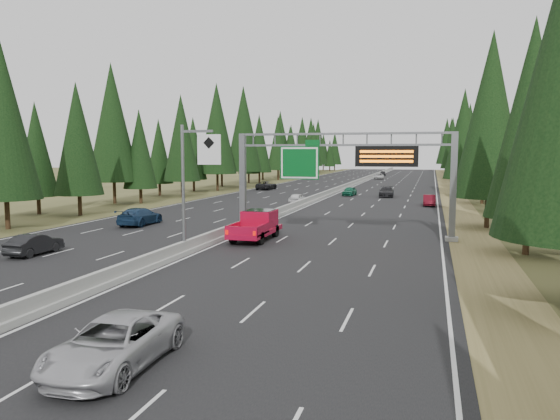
# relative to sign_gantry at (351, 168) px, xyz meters

# --- Properties ---
(road) EXTENTS (32.00, 260.00, 0.08)m
(road) POSITION_rel_sign_gantry_xyz_m (-8.92, 45.12, -5.23)
(road) COLOR black
(road) RESTS_ON ground
(shoulder_right) EXTENTS (3.60, 260.00, 0.06)m
(shoulder_right) POSITION_rel_sign_gantry_xyz_m (8.88, 45.12, -5.24)
(shoulder_right) COLOR olive
(shoulder_right) RESTS_ON ground
(shoulder_left) EXTENTS (3.60, 260.00, 0.06)m
(shoulder_left) POSITION_rel_sign_gantry_xyz_m (-26.72, 45.12, -5.24)
(shoulder_left) COLOR #454621
(shoulder_left) RESTS_ON ground
(median_barrier) EXTENTS (0.70, 260.00, 0.85)m
(median_barrier) POSITION_rel_sign_gantry_xyz_m (-8.92, 45.12, -4.85)
(median_barrier) COLOR gray
(median_barrier) RESTS_ON road
(sign_gantry) EXTENTS (16.75, 0.98, 7.80)m
(sign_gantry) POSITION_rel_sign_gantry_xyz_m (0.00, 0.00, 0.00)
(sign_gantry) COLOR slate
(sign_gantry) RESTS_ON road
(hov_sign_pole) EXTENTS (2.80, 0.50, 8.00)m
(hov_sign_pole) POSITION_rel_sign_gantry_xyz_m (-8.33, -9.92, -0.54)
(hov_sign_pole) COLOR slate
(hov_sign_pole) RESTS_ON road
(tree_row_right) EXTENTS (12.28, 245.30, 18.86)m
(tree_row_right) POSITION_rel_sign_gantry_xyz_m (13.07, 42.61, 3.82)
(tree_row_right) COLOR black
(tree_row_right) RESTS_ON ground
(tree_row_left) EXTENTS (12.37, 243.05, 18.69)m
(tree_row_left) POSITION_rel_sign_gantry_xyz_m (-30.93, 43.07, 3.72)
(tree_row_left) COLOR black
(tree_row_left) RESTS_ON ground
(silver_minivan) EXTENTS (2.56, 5.33, 1.47)m
(silver_minivan) POSITION_rel_sign_gantry_xyz_m (-3.07, -26.88, -4.46)
(silver_minivan) COLOR #AEAEB3
(silver_minivan) RESTS_ON road
(red_pickup) EXTENTS (2.30, 6.44, 2.10)m
(red_pickup) POSITION_rel_sign_gantry_xyz_m (-6.44, -2.72, -4.03)
(red_pickup) COLOR black
(red_pickup) RESTS_ON road
(car_ahead_green) EXTENTS (1.92, 4.06, 1.34)m
(car_ahead_green) POSITION_rel_sign_gantry_xyz_m (-5.91, 40.01, -4.52)
(car_ahead_green) COLOR #166345
(car_ahead_green) RESTS_ON road
(car_ahead_dkred) EXTENTS (1.49, 4.05, 1.32)m
(car_ahead_dkred) POSITION_rel_sign_gantry_xyz_m (5.58, 26.78, -4.53)
(car_ahead_dkred) COLOR #5D0D19
(car_ahead_dkred) RESTS_ON road
(car_ahead_dkgrey) EXTENTS (2.30, 5.13, 1.46)m
(car_ahead_dkgrey) POSITION_rel_sign_gantry_xyz_m (-0.46, 39.29, -4.46)
(car_ahead_dkgrey) COLOR black
(car_ahead_dkgrey) RESTS_ON road
(car_ahead_white) EXTENTS (2.55, 4.98, 1.35)m
(car_ahead_white) POSITION_rel_sign_gantry_xyz_m (-6.56, 93.71, -4.52)
(car_ahead_white) COLOR silver
(car_ahead_white) RESTS_ON road
(car_ahead_far) EXTENTS (1.91, 4.03, 1.33)m
(car_ahead_far) POSITION_rel_sign_gantry_xyz_m (-7.42, 113.92, -4.52)
(car_ahead_far) COLOR black
(car_ahead_far) RESTS_ON road
(car_onc_near) EXTENTS (1.40, 3.98, 1.31)m
(car_onc_near) POSITION_rel_sign_gantry_xyz_m (-17.91, -12.35, -4.53)
(car_onc_near) COLOR black
(car_onc_near) RESTS_ON road
(car_onc_blue) EXTENTS (2.24, 5.33, 1.54)m
(car_onc_blue) POSITION_rel_sign_gantry_xyz_m (-18.79, 1.94, -4.42)
(car_onc_blue) COLOR navy
(car_onc_blue) RESTS_ON road
(car_onc_white) EXTENTS (1.72, 3.80, 1.27)m
(car_onc_white) POSITION_rel_sign_gantry_xyz_m (-10.42, 25.87, -4.55)
(car_onc_white) COLOR silver
(car_onc_white) RESTS_ON road
(car_onc_far) EXTENTS (2.74, 5.35, 1.44)m
(car_onc_far) POSITION_rel_sign_gantry_xyz_m (-21.73, 49.64, -4.47)
(car_onc_far) COLOR black
(car_onc_far) RESTS_ON road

